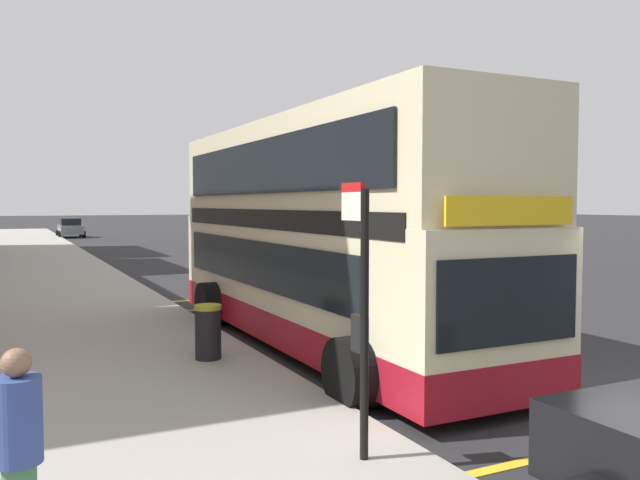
{
  "coord_description": "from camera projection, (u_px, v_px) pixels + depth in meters",
  "views": [
    {
      "loc": [
        -8.06,
        -6.1,
        2.8
      ],
      "look_at": [
        -2.2,
        5.9,
        2.06
      ],
      "focal_mm": 36.29,
      "sensor_mm": 36.0,
      "label": 1
    }
  ],
  "objects": [
    {
      "name": "bus_bay_markings",
      "position": [
        314.0,
        341.0,
        13.18
      ],
      "size": [
        3.1,
        13.35,
        0.01
      ],
      "color": "yellow",
      "rests_on": "ground"
    },
    {
      "name": "bus_stop_sign",
      "position": [
        361.0,
        299.0,
        6.73
      ],
      "size": [
        0.09,
        0.51,
        2.89
      ],
      "color": "black",
      "rests_on": "pavement_near"
    },
    {
      "name": "litter_bin",
      "position": [
        208.0,
        332.0,
        11.09
      ],
      "size": [
        0.47,
        0.47,
        0.94
      ],
      "color": "black",
      "rests_on": "pavement_near"
    },
    {
      "name": "ground_plane",
      "position": [
        159.0,
        252.0,
        37.87
      ],
      "size": [
        260.0,
        260.0,
        0.0
      ],
      "primitive_type": "plane",
      "color": "#28282B"
    },
    {
      "name": "pavement_near",
      "position": [
        28.0,
        255.0,
        34.8
      ],
      "size": [
        6.0,
        76.0,
        0.14
      ],
      "primitive_type": "cube",
      "color": "#A39E93",
      "rests_on": "ground"
    },
    {
      "name": "parked_car_grey_distant",
      "position": [
        232.0,
        235.0,
        41.4
      ],
      "size": [
        2.09,
        4.2,
        1.62
      ],
      "rotation": [
        0.0,
        0.0,
        3.15
      ],
      "color": "slate",
      "rests_on": "ground"
    },
    {
      "name": "pedestrian_waiting_near_sign",
      "position": [
        18.0,
        451.0,
        4.67
      ],
      "size": [
        0.34,
        0.34,
        1.63
      ],
      "color": "#3F724C",
      "rests_on": "pavement_near"
    },
    {
      "name": "parked_car_grey_behind",
      "position": [
        70.0,
        228.0,
        54.0
      ],
      "size": [
        2.09,
        4.2,
        1.62
      ],
      "rotation": [
        0.0,
        0.0,
        3.18
      ],
      "color": "slate",
      "rests_on": "ground"
    },
    {
      "name": "double_decker_bus",
      "position": [
        320.0,
        241.0,
        12.79
      ],
      "size": [
        3.26,
        10.75,
        4.4
      ],
      "color": "beige",
      "rests_on": "ground"
    }
  ]
}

